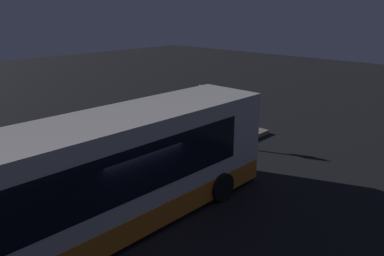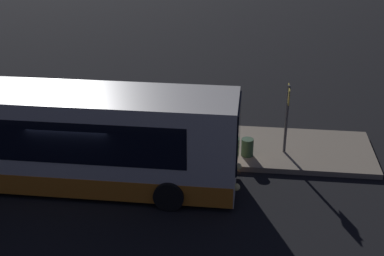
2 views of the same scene
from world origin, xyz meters
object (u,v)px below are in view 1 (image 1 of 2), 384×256
bus_lead (80,187)px  passenger_with_bags (127,140)px  passenger_boarding (85,139)px  sign_post (206,104)px  passenger_waiting (102,137)px  trash_bin (192,142)px  suitcase (131,150)px

bus_lead → passenger_with_bags: size_ratio=7.24×
bus_lead → passenger_boarding: 5.01m
passenger_boarding → sign_post: sign_post is taller
passenger_boarding → passenger_waiting: (0.74, -0.01, -0.11)m
bus_lead → passenger_boarding: (2.65, 4.23, -0.41)m
passenger_waiting → trash_bin: bearing=-62.0°
sign_post → passenger_waiting: bearing=162.4°
passenger_waiting → trash_bin: size_ratio=2.54×
passenger_with_bags → sign_post: bearing=143.6°
passenger_waiting → trash_bin: (3.22, -1.90, -0.58)m
sign_post → bus_lead: bearing=-160.8°
passenger_with_bags → sign_post: (4.15, -0.37, 0.75)m
trash_bin → passenger_with_bags: bearing=163.5°
bus_lead → passenger_waiting: 5.44m
bus_lead → trash_bin: (6.61, 2.32, -1.10)m
passenger_boarding → suitcase: 1.91m
trash_bin → passenger_waiting: bearing=149.4°
passenger_with_bags → bus_lead: bearing=8.4°
passenger_waiting → sign_post: bearing=-49.1°
passenger_boarding → sign_post: 5.54m
passenger_boarding → bus_lead: bearing=-158.4°
bus_lead → trash_bin: bearing=19.3°
passenger_waiting → trash_bin: passenger_waiting is taller
passenger_boarding → passenger_waiting: bearing=-36.8°
passenger_waiting → bus_lead: bearing=-160.2°
bus_lead → passenger_waiting: bus_lead is taller
bus_lead → passenger_waiting: bearing=51.3°
bus_lead → trash_bin: size_ratio=19.46×
bus_lead → sign_post: 8.43m
passenger_boarding → passenger_with_bags: size_ratio=1.04×
passenger_waiting → sign_post: sign_post is taller
passenger_with_bags → sign_post: size_ratio=0.68×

